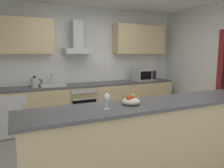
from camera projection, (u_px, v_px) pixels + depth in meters
ground at (124, 154)px, 3.42m from camera, size 5.74×4.97×0.02m
wall_back at (84, 65)px, 5.06m from camera, size 5.74×0.12×2.60m
backsplash_tile at (85, 68)px, 5.01m from camera, size 4.03×0.02×0.66m
counter_back at (89, 104)px, 4.84m from camera, size 4.17×0.60×0.90m
counter_island at (153, 139)px, 2.73m from camera, size 3.27×0.64×0.97m
upper_cabinets at (86, 38)px, 4.77m from camera, size 4.12×0.32×0.70m
oven at (81, 104)px, 4.73m from camera, size 0.60×0.62×0.80m
refrigerator at (11, 113)px, 4.15m from camera, size 0.58×0.60×0.85m
microwave at (144, 75)px, 5.30m from camera, size 0.50×0.38×0.30m
sink at (53, 85)px, 4.42m from camera, size 0.50×0.40×0.26m
kettle at (35, 82)px, 4.23m from camera, size 0.29×0.15×0.24m
range_hood at (78, 43)px, 4.65m from camera, size 0.62×0.45×0.72m
wine_glass at (107, 98)px, 2.32m from camera, size 0.08×0.08×0.18m
fruit_bowl at (131, 101)px, 2.55m from camera, size 0.22×0.22×0.13m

